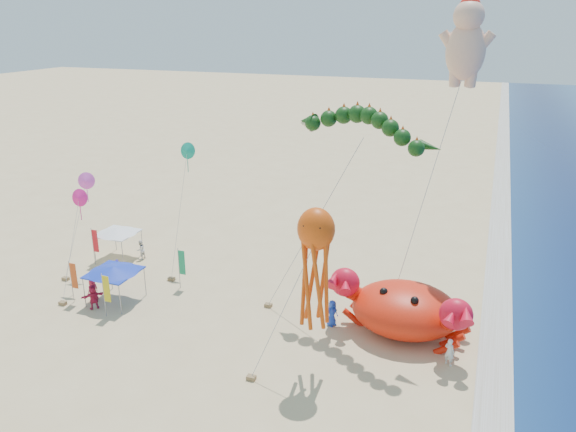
# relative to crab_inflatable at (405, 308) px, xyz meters

# --- Properties ---
(ground) EXTENTS (320.00, 320.00, 0.00)m
(ground) POSITION_rel_crab_inflatable_xyz_m (-6.36, -0.67, -1.77)
(ground) COLOR #D1B784
(ground) RESTS_ON ground
(foam_strip) EXTENTS (320.00, 320.00, 0.00)m
(foam_strip) POSITION_rel_crab_inflatable_xyz_m (5.64, -0.67, -1.77)
(foam_strip) COLOR silver
(foam_strip) RESTS_ON ground
(crab_inflatable) EXTENTS (9.19, 7.12, 4.03)m
(crab_inflatable) POSITION_rel_crab_inflatable_xyz_m (0.00, 0.00, 0.00)
(crab_inflatable) COLOR red
(crab_inflatable) RESTS_ON ground
(dragon_kite) EXTENTS (10.84, 4.65, 13.77)m
(dragon_kite) POSITION_rel_crab_inflatable_xyz_m (-3.47, 0.82, 10.94)
(dragon_kite) COLOR #0F340E
(dragon_kite) RESTS_ON ground
(cherub_kite) EXTENTS (4.58, 5.41, 20.36)m
(cherub_kite) POSITION_rel_crab_inflatable_xyz_m (1.66, 7.40, 15.95)
(cherub_kite) COLOR #F9BA98
(cherub_kite) RESTS_ON ground
(octopus_kite) EXTENTS (4.23, 3.23, 9.81)m
(octopus_kite) POSITION_rel_crab_inflatable_xyz_m (-4.17, -5.78, 5.18)
(octopus_kite) COLOR #DB490B
(octopus_kite) RESTS_ON ground
(canopy_blue) EXTENTS (3.52, 3.52, 2.71)m
(canopy_blue) POSITION_rel_crab_inflatable_xyz_m (-19.91, -2.76, 0.67)
(canopy_blue) COLOR gray
(canopy_blue) RESTS_ON ground
(canopy_white) EXTENTS (3.28, 3.28, 2.71)m
(canopy_white) POSITION_rel_crab_inflatable_xyz_m (-24.35, 3.70, 0.67)
(canopy_white) COLOR gray
(canopy_white) RESTS_ON ground
(feather_flags) EXTENTS (9.31, 6.81, 3.20)m
(feather_flags) POSITION_rel_crab_inflatable_xyz_m (-20.78, -1.57, 0.24)
(feather_flags) COLOR gray
(feather_flags) RESTS_ON ground
(beachgoers) EXTENTS (26.34, 9.62, 1.79)m
(beachgoers) POSITION_rel_crab_inflatable_xyz_m (-16.02, -1.43, -0.91)
(beachgoers) COLOR white
(beachgoers) RESTS_ON ground
(small_kites) EXTENTS (8.10, 9.48, 10.11)m
(small_kites) POSITION_rel_crab_inflatable_xyz_m (-22.06, 1.40, 5.30)
(small_kites) COLOR #FF1C8A
(small_kites) RESTS_ON ground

